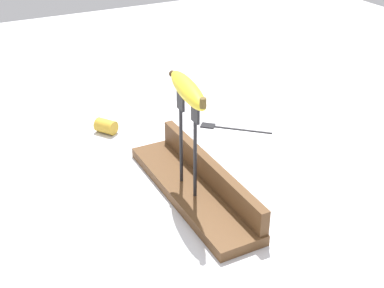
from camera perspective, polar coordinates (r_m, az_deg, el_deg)
name	(u,v)px	position (r m, az deg, el deg)	size (l,w,h in m)	color
ground_plane	(192,195)	(1.08, 0.00, -5.66)	(3.00, 3.00, 0.00)	silver
wooden_board	(192,191)	(1.07, 0.00, -5.18)	(0.41, 0.10, 0.02)	brown
board_backstop	(210,171)	(1.07, 1.97, -2.98)	(0.40, 0.02, 0.05)	brown
fork_stand_center	(188,137)	(1.00, -0.46, 0.81)	(0.09, 0.01, 0.20)	black
banana_raised_center	(188,90)	(0.96, -0.48, 6.00)	(0.18, 0.06, 0.04)	yellow
fork_fallen_near	(226,127)	(1.34, 3.79, 1.86)	(0.14, 0.15, 0.01)	black
banana_chunk_near	(106,126)	(1.33, -9.46, 1.95)	(0.06, 0.06, 0.04)	gold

